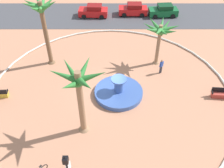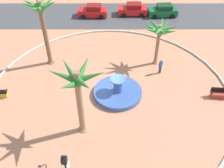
{
  "view_description": "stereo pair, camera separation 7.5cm",
  "coord_description": "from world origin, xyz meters",
  "views": [
    {
      "loc": [
        0.2,
        -17.37,
        16.26
      ],
      "look_at": [
        0.24,
        -0.14,
        1.0
      ],
      "focal_mm": 40.03,
      "sensor_mm": 36.0,
      "label": 1
    },
    {
      "loc": [
        0.27,
        -17.37,
        16.26
      ],
      "look_at": [
        0.24,
        -0.14,
        1.0
      ],
      "focal_mm": 40.03,
      "sensor_mm": 36.0,
      "label": 2
    }
  ],
  "objects": [
    {
      "name": "palm_tree_by_curb",
      "position": [
        -6.39,
        4.54,
        5.52
      ],
      "size": [
        3.32,
        3.34,
        7.13
      ],
      "color": "brown",
      "rests_on": "ground"
    },
    {
      "name": "parked_car_second",
      "position": [
        3.19,
        16.01,
        0.78
      ],
      "size": [
        4.03,
        1.98,
        1.67
      ],
      "color": "red",
      "rests_on": "ground"
    },
    {
      "name": "street_asphalt",
      "position": [
        0.0,
        15.81,
        0.01
      ],
      "size": [
        48.0,
        8.0,
        0.03
      ],
      "primitive_type": "cube",
      "color": "#424247",
      "rests_on": "ground"
    },
    {
      "name": "person_pedestrian_stroll",
      "position": [
        5.19,
        2.74,
        0.91
      ],
      "size": [
        0.45,
        0.36,
        1.63
      ],
      "color": "#33333D",
      "rests_on": "ground"
    },
    {
      "name": "bench_east",
      "position": [
        10.12,
        -0.83,
        0.35
      ],
      "size": [
        1.64,
        0.63,
        1.0
      ],
      "color": "#B73D33",
      "rests_on": "ground"
    },
    {
      "name": "plaza_curb",
      "position": [
        0.0,
        0.0,
        0.1
      ],
      "size": [
        22.82,
        22.82,
        0.2
      ],
      "primitive_type": "torus",
      "color": "silver",
      "rests_on": "ground"
    },
    {
      "name": "ground_plane",
      "position": [
        0.0,
        0.0,
        0.0
      ],
      "size": [
        80.0,
        80.0,
        0.0
      ],
      "primitive_type": "plane",
      "color": "tan"
    },
    {
      "name": "palm_tree_mid_plaza",
      "position": [
        4.96,
        4.44,
        3.84
      ],
      "size": [
        3.78,
        3.8,
        4.8
      ],
      "color": "#8E6B4C",
      "rests_on": "ground"
    },
    {
      "name": "palm_tree_near_fountain",
      "position": [
        -2.1,
        -4.56,
        4.56
      ],
      "size": [
        4.05,
        3.83,
        6.25
      ],
      "color": "#8E6B4C",
      "rests_on": "ground"
    },
    {
      "name": "person_cyclist_helmet",
      "position": [
        -2.73,
        -8.56,
        0.92
      ],
      "size": [
        0.32,
        0.49,
        1.65
      ],
      "color": "#33333D",
      "rests_on": "ground"
    },
    {
      "name": "fountain",
      "position": [
        0.81,
        -0.46,
        0.29
      ],
      "size": [
        4.49,
        4.49,
        1.91
      ],
      "color": "#38569E",
      "rests_on": "ground"
    },
    {
      "name": "parked_car_leftmost",
      "position": [
        -2.4,
        15.51,
        0.78
      ],
      "size": [
        4.08,
        2.07,
        1.67
      ],
      "color": "red",
      "rests_on": "ground"
    },
    {
      "name": "parked_car_third",
      "position": [
        7.41,
        15.62,
        0.78
      ],
      "size": [
        4.1,
        2.12,
        1.67
      ],
      "color": "#145B2D",
      "rests_on": "ground"
    }
  ]
}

